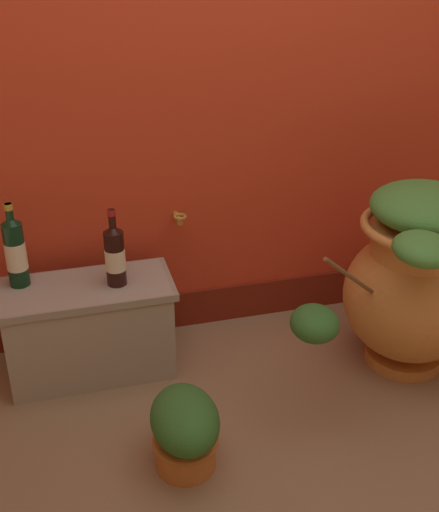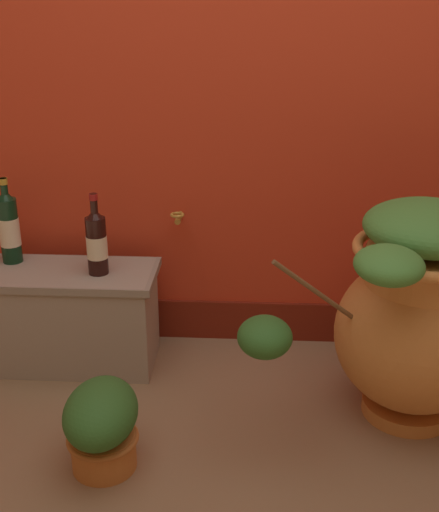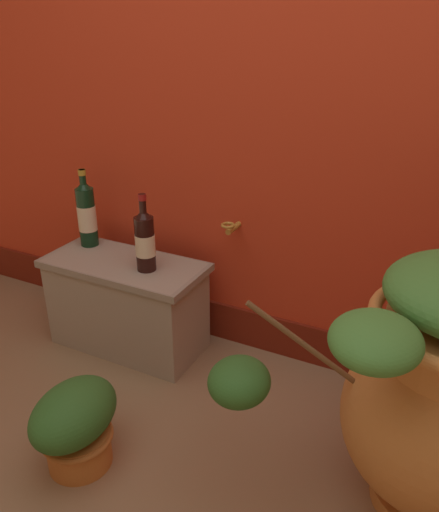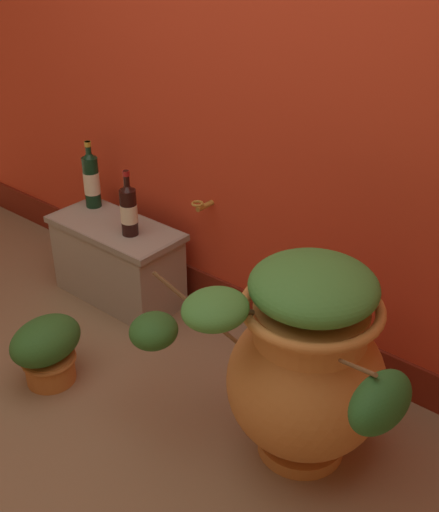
% 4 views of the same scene
% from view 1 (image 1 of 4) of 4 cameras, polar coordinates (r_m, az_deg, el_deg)
% --- Properties ---
extents(ground_plane, '(7.00, 7.00, 0.00)m').
position_cam_1_polar(ground_plane, '(2.39, 9.05, -19.06)').
color(ground_plane, '#896B4C').
extents(back_wall, '(4.40, 0.33, 2.60)m').
position_cam_1_polar(back_wall, '(2.80, 0.93, 18.74)').
color(back_wall, red).
rests_on(back_wall, ground_plane).
extents(terracotta_urn, '(1.09, 0.74, 0.80)m').
position_cam_1_polar(terracotta_urn, '(2.78, 16.32, -1.91)').
color(terracotta_urn, '#CC7F3D').
rests_on(terracotta_urn, ground_plane).
extents(stone_ledge, '(0.68, 0.32, 0.40)m').
position_cam_1_polar(stone_ledge, '(2.77, -10.99, -5.87)').
color(stone_ledge, '#9E9384').
rests_on(stone_ledge, ground_plane).
extents(wine_bottle_left, '(0.08, 0.08, 0.34)m').
position_cam_1_polar(wine_bottle_left, '(2.68, -16.96, 0.47)').
color(wine_bottle_left, black).
rests_on(wine_bottle_left, stone_ledge).
extents(wine_bottle_middle, '(0.08, 0.08, 0.32)m').
position_cam_1_polar(wine_bottle_middle, '(2.61, -8.88, 0.20)').
color(wine_bottle_middle, black).
rests_on(wine_bottle_middle, stone_ledge).
extents(potted_shrub, '(0.23, 0.31, 0.30)m').
position_cam_1_polar(potted_shrub, '(2.33, -2.94, -14.48)').
color(potted_shrub, '#C17033').
rests_on(potted_shrub, ground_plane).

